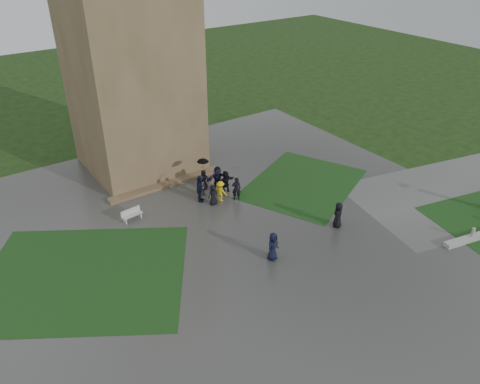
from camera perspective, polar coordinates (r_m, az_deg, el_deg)
ground at (r=27.57m, az=1.22°, el=-8.10°), size 120.00×120.00×0.00m
plaza at (r=28.87m, az=-1.11°, el=-6.07°), size 34.00×34.00×0.02m
lawn_inset_left at (r=27.74m, az=-18.51°, el=-9.62°), size 14.10×13.46×0.01m
lawn_inset_right at (r=35.35m, az=7.68°, el=0.99°), size 11.12×10.15×0.01m
tower at (r=35.84m, az=-13.37°, el=16.33°), size 8.00×8.00×18.00m
tower_plinth at (r=35.20m, az=-8.91°, el=0.96°), size 9.00×0.80×0.22m
bench at (r=31.44m, az=-13.06°, el=-2.69°), size 1.42×0.58×0.80m
visitor_cluster at (r=32.94m, az=-3.00°, el=1.24°), size 3.62×3.49×2.58m
pedestrian_mid at (r=27.05m, az=4.02°, el=-6.62°), size 1.00×0.83×1.76m
pedestrian_near at (r=30.40m, az=11.87°, el=-2.75°), size 1.02×0.94×1.73m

